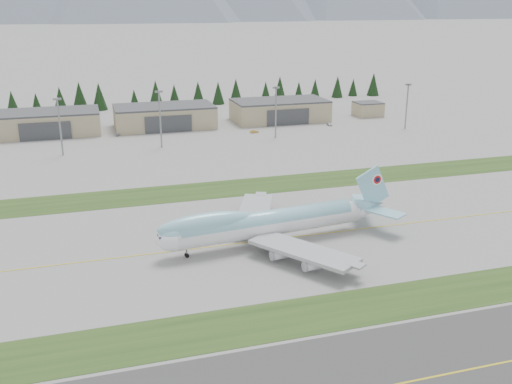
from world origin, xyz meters
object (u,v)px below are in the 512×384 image
object	(u,v)px
service_vehicle_a	(118,136)
service_vehicle_c	(329,126)
hangar_left	(46,123)
boeing_747_freighter	(268,222)
service_vehicle_b	(254,133)
hangar_center	(165,116)
hangar_right	(280,110)

from	to	relation	value
service_vehicle_a	service_vehicle_c	xyz separation A→B (m)	(103.20, -6.99, 0.00)
hangar_left	service_vehicle_a	size ratio (longest dim) A/B	12.67
boeing_747_freighter	service_vehicle_b	world-z (taller)	boeing_747_freighter
hangar_left	service_vehicle_b	size ratio (longest dim) A/B	11.80
service_vehicle_a	hangar_center	bearing A→B (deg)	40.85
hangar_center	service_vehicle_c	distance (m)	82.23
hangar_center	hangar_right	bearing A→B (deg)	0.00
boeing_747_freighter	hangar_left	size ratio (longest dim) A/B	1.37
service_vehicle_b	boeing_747_freighter	bearing A→B (deg)	157.96
service_vehicle_a	service_vehicle_b	xyz separation A→B (m)	(62.27, -12.42, 0.00)
hangar_left	hangar_center	world-z (taller)	same
hangar_left	hangar_center	distance (m)	55.00
boeing_747_freighter	service_vehicle_b	size ratio (longest dim) A/B	16.17
hangar_center	service_vehicle_a	distance (m)	27.47
hangar_center	service_vehicle_b	bearing A→B (deg)	-33.29
service_vehicle_b	service_vehicle_c	xyz separation A→B (m)	(40.93, 5.43, 0.00)
service_vehicle_c	boeing_747_freighter	bearing A→B (deg)	-119.55
hangar_left	service_vehicle_b	bearing A→B (deg)	-15.16
hangar_right	service_vehicle_a	size ratio (longest dim) A/B	12.67
hangar_left	service_vehicle_b	distance (m)	97.19
boeing_747_freighter	hangar_center	xyz separation A→B (m)	(-4.90, 151.85, -0.31)
service_vehicle_c	hangar_center	bearing A→B (deg)	165.89
service_vehicle_b	service_vehicle_c	size ratio (longest dim) A/B	1.00
hangar_center	hangar_right	size ratio (longest dim) A/B	1.00
service_vehicle_b	service_vehicle_a	bearing A→B (deg)	71.62
service_vehicle_c	service_vehicle_b	bearing A→B (deg)	-172.48
boeing_747_freighter	hangar_center	world-z (taller)	boeing_747_freighter
service_vehicle_a	service_vehicle_c	size ratio (longest dim) A/B	0.93
hangar_left	hangar_right	world-z (taller)	same
boeing_747_freighter	service_vehicle_c	size ratio (longest dim) A/B	16.18
boeing_747_freighter	service_vehicle_c	bearing A→B (deg)	54.26
hangar_center	hangar_right	xyz separation A→B (m)	(60.00, 0.00, 0.00)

